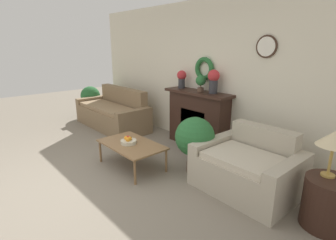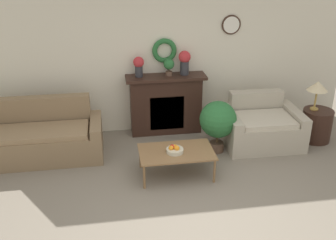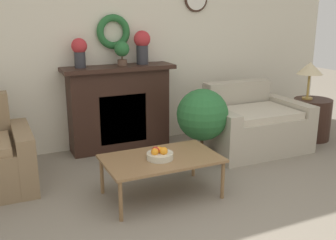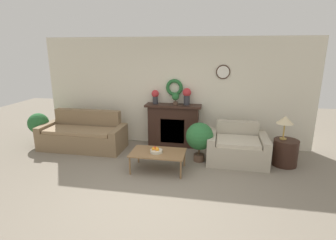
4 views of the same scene
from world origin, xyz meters
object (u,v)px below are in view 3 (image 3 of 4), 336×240
(potted_plant_on_mantel, at_px, (122,51))
(vase_on_mantel_right, at_px, (142,45))
(loveseat_right, at_px, (250,125))
(table_lamp, at_px, (310,69))
(potted_plant_floor_by_loveseat, at_px, (202,116))
(fruit_bowl, at_px, (160,154))
(vase_on_mantel_left, at_px, (79,51))
(side_table_by_loveseat, at_px, (311,119))
(coffee_table, at_px, (161,160))
(fireplace, at_px, (119,107))

(potted_plant_on_mantel, bearing_deg, vase_on_mantel_right, 4.16)
(loveseat_right, xyz_separation_m, table_lamp, (0.93, 0.00, 0.67))
(table_lamp, xyz_separation_m, potted_plant_floor_by_loveseat, (-1.75, -0.18, -0.42))
(vase_on_mantel_right, bearing_deg, potted_plant_floor_by_loveseat, -65.85)
(fruit_bowl, distance_m, vase_on_mantel_left, 1.77)
(loveseat_right, xyz_separation_m, fruit_bowl, (-1.64, -0.82, 0.14))
(loveseat_right, bearing_deg, vase_on_mantel_left, 161.68)
(loveseat_right, distance_m, potted_plant_on_mantel, 1.89)
(side_table_by_loveseat, distance_m, potted_plant_on_mantel, 2.76)
(side_table_by_loveseat, relative_size, table_lamp, 1.11)
(table_lamp, bearing_deg, coffee_table, -162.66)
(fireplace, distance_m, vase_on_mantel_left, 0.87)
(potted_plant_floor_by_loveseat, bearing_deg, side_table_by_loveseat, 4.05)
(loveseat_right, xyz_separation_m, vase_on_mantel_right, (-1.21, 0.70, 1.01))
(side_table_by_loveseat, bearing_deg, potted_plant_floor_by_loveseat, -175.95)
(vase_on_mantel_left, xyz_separation_m, vase_on_mantel_right, (0.79, 0.00, 0.04))
(coffee_table, height_order, fruit_bowl, fruit_bowl)
(loveseat_right, bearing_deg, fireplace, 156.70)
(side_table_by_loveseat, xyz_separation_m, potted_plant_floor_by_loveseat, (-1.82, -0.13, 0.28))
(coffee_table, relative_size, potted_plant_floor_by_loveseat, 1.25)
(side_table_by_loveseat, distance_m, vase_on_mantel_right, 2.55)
(coffee_table, distance_m, vase_on_mantel_left, 1.79)
(loveseat_right, relative_size, coffee_table, 1.18)
(fruit_bowl, bearing_deg, loveseat_right, 26.56)
(loveseat_right, distance_m, fruit_bowl, 1.84)
(side_table_by_loveseat, bearing_deg, loveseat_right, 177.32)
(potted_plant_on_mantel, bearing_deg, vase_on_mantel_left, 177.78)
(vase_on_mantel_left, distance_m, potted_plant_on_mantel, 0.52)
(potted_plant_on_mantel, bearing_deg, loveseat_right, -24.51)
(fruit_bowl, distance_m, side_table_by_loveseat, 2.76)
(fireplace, bearing_deg, vase_on_mantel_right, 0.96)
(vase_on_mantel_right, height_order, potted_plant_on_mantel, vase_on_mantel_right)
(vase_on_mantel_left, xyz_separation_m, potted_plant_on_mantel, (0.52, -0.02, -0.02))
(vase_on_mantel_right, bearing_deg, coffee_table, -105.03)
(vase_on_mantel_right, bearing_deg, vase_on_mantel_left, -180.00)
(fruit_bowl, bearing_deg, table_lamp, 17.79)
(coffee_table, height_order, potted_plant_floor_by_loveseat, potted_plant_floor_by_loveseat)
(coffee_table, relative_size, potted_plant_on_mantel, 3.67)
(side_table_by_loveseat, bearing_deg, vase_on_mantel_left, 166.06)
(loveseat_right, relative_size, fruit_bowl, 5.17)
(side_table_by_loveseat, height_order, potted_plant_floor_by_loveseat, potted_plant_floor_by_loveseat)
(side_table_by_loveseat, bearing_deg, table_lamp, 141.34)
(fruit_bowl, xyz_separation_m, table_lamp, (2.58, 0.83, 0.53))
(fireplace, distance_m, side_table_by_loveseat, 2.66)
(fireplace, xyz_separation_m, coffee_table, (-0.07, -1.48, -0.18))
(coffee_table, height_order, table_lamp, table_lamp)
(table_lamp, bearing_deg, fireplace, 164.46)
(side_table_by_loveseat, bearing_deg, fruit_bowl, -163.64)
(fireplace, height_order, potted_plant_floor_by_loveseat, fireplace)
(potted_plant_on_mantel, bearing_deg, fruit_bowl, -95.97)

